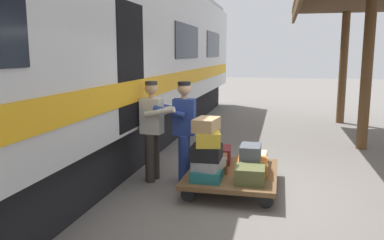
% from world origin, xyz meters
% --- Properties ---
extents(ground_plane, '(60.00, 60.00, 0.00)m').
position_xyz_m(ground_plane, '(0.00, 0.00, 0.00)').
color(ground_plane, slate).
extents(train_car, '(3.02, 21.89, 4.00)m').
position_xyz_m(train_car, '(3.66, 0.00, 2.06)').
color(train_car, silver).
rests_on(train_car, ground_plane).
extents(luggage_cart, '(1.41, 1.80, 0.28)m').
position_xyz_m(luggage_cart, '(0.55, -0.18, 0.24)').
color(luggage_cart, brown).
rests_on(luggage_cart, ground_plane).
extents(suitcase_cream_canvas, '(0.40, 0.61, 0.19)m').
position_xyz_m(suitcase_cream_canvas, '(0.24, -0.67, 0.38)').
color(suitcase_cream_canvas, beige).
rests_on(suitcase_cream_canvas, luggage_cart).
extents(suitcase_maroon_trunk, '(0.48, 0.54, 0.26)m').
position_xyz_m(suitcase_maroon_trunk, '(0.87, -0.67, 0.42)').
color(suitcase_maroon_trunk, maroon).
rests_on(suitcase_maroon_trunk, luggage_cart).
extents(suitcase_orange_carryall, '(0.50, 0.65, 0.20)m').
position_xyz_m(suitcase_orange_carryall, '(0.24, -0.18, 0.39)').
color(suitcase_orange_carryall, '#CC6B23').
rests_on(suitcase_orange_carryall, luggage_cart).
extents(suitcase_teal_softside, '(0.44, 0.52, 0.16)m').
position_xyz_m(suitcase_teal_softside, '(0.87, 0.32, 0.37)').
color(suitcase_teal_softside, '#1E666B').
rests_on(suitcase_teal_softside, luggage_cart).
extents(suitcase_brown_leather, '(0.52, 0.51, 0.24)m').
position_xyz_m(suitcase_brown_leather, '(0.87, -0.18, 0.40)').
color(suitcase_brown_leather, brown).
rests_on(suitcase_brown_leather, luggage_cart).
extents(suitcase_olive_duffel, '(0.44, 0.47, 0.24)m').
position_xyz_m(suitcase_olive_duffel, '(0.24, 0.32, 0.40)').
color(suitcase_olive_duffel, brown).
rests_on(suitcase_olive_duffel, luggage_cart).
extents(suitcase_gray_aluminum, '(0.47, 0.56, 0.14)m').
position_xyz_m(suitcase_gray_aluminum, '(0.85, 0.30, 0.52)').
color(suitcase_gray_aluminum, '#9EA0A5').
rests_on(suitcase_gray_aluminum, suitcase_teal_softside).
extents(suitcase_slate_roller, '(0.31, 0.48, 0.24)m').
position_xyz_m(suitcase_slate_roller, '(0.27, -0.18, 0.61)').
color(suitcase_slate_roller, '#4C515B').
rests_on(suitcase_slate_roller, suitcase_orange_carryall).
extents(suitcase_black_hardshell, '(0.44, 0.46, 0.22)m').
position_xyz_m(suitcase_black_hardshell, '(0.89, 0.30, 0.70)').
color(suitcase_black_hardshell, black).
rests_on(suitcase_black_hardshell, suitcase_gray_aluminum).
extents(suitcase_yellow_case, '(0.45, 0.58, 0.21)m').
position_xyz_m(suitcase_yellow_case, '(0.88, 0.27, 0.91)').
color(suitcase_yellow_case, gold).
rests_on(suitcase_yellow_case, suitcase_black_hardshell).
extents(suitcase_tan_vintage, '(0.36, 0.53, 0.19)m').
position_xyz_m(suitcase_tan_vintage, '(0.90, 0.25, 1.11)').
color(suitcase_tan_vintage, tan).
rests_on(suitcase_tan_vintage, suitcase_yellow_case).
extents(porter_in_overalls, '(0.68, 0.44, 1.70)m').
position_xyz_m(porter_in_overalls, '(1.41, -0.33, 0.93)').
color(porter_in_overalls, navy).
rests_on(porter_in_overalls, ground_plane).
extents(porter_by_door, '(0.70, 0.48, 1.70)m').
position_xyz_m(porter_by_door, '(1.92, -0.29, 0.93)').
color(porter_by_door, '#332D28').
rests_on(porter_by_door, ground_plane).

